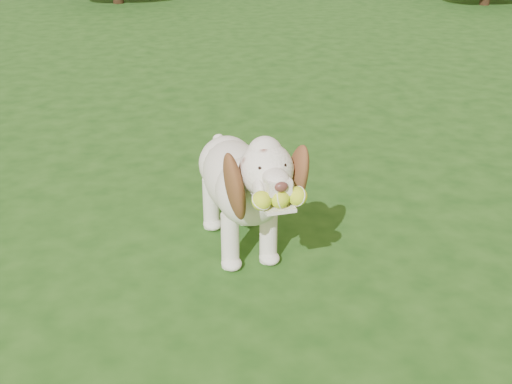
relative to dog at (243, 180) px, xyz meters
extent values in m
plane|color=#194213|center=(-0.18, -0.03, -0.43)|extent=(80.00, 80.00, 0.00)
ellipsoid|color=white|center=(-0.01, 0.11, -0.04)|extent=(0.43, 0.71, 0.36)
ellipsoid|color=white|center=(0.02, -0.14, 0.00)|extent=(0.39, 0.39, 0.35)
ellipsoid|color=white|center=(-0.04, 0.34, -0.05)|extent=(0.35, 0.35, 0.32)
cylinder|color=white|center=(0.03, -0.28, 0.10)|extent=(0.22, 0.30, 0.27)
sphere|color=white|center=(0.05, -0.41, 0.23)|extent=(0.27, 0.27, 0.25)
sphere|color=white|center=(0.05, -0.39, 0.29)|extent=(0.18, 0.18, 0.16)
cube|color=white|center=(0.07, -0.55, 0.22)|extent=(0.12, 0.15, 0.07)
ellipsoid|color=#592D28|center=(0.08, -0.62, 0.24)|extent=(0.06, 0.04, 0.05)
cube|color=white|center=(0.07, -0.56, 0.13)|extent=(0.15, 0.17, 0.02)
ellipsoid|color=brown|center=(-0.09, -0.42, 0.16)|extent=(0.16, 0.25, 0.38)
ellipsoid|color=brown|center=(0.19, -0.38, 0.16)|extent=(0.16, 0.23, 0.38)
cylinder|color=white|center=(-0.06, 0.48, -0.01)|extent=(0.08, 0.18, 0.13)
cylinder|color=white|center=(-0.09, -0.14, -0.27)|extent=(0.10, 0.10, 0.31)
cylinder|color=white|center=(0.12, -0.11, -0.27)|extent=(0.10, 0.10, 0.31)
cylinder|color=white|center=(-0.14, 0.31, -0.27)|extent=(0.10, 0.10, 0.31)
cylinder|color=white|center=(0.06, 0.33, -0.27)|extent=(0.10, 0.10, 0.31)
sphere|color=yellow|center=(0.00, -0.61, 0.18)|extent=(0.09, 0.09, 0.08)
sphere|color=yellow|center=(0.07, -0.60, 0.18)|extent=(0.09, 0.09, 0.08)
sphere|color=yellow|center=(0.15, -0.59, 0.18)|extent=(0.09, 0.09, 0.08)
camera|label=1|loc=(-0.40, -2.98, 1.34)|focal=45.00mm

